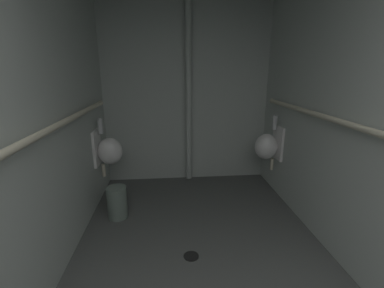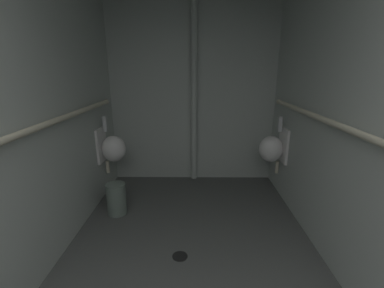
# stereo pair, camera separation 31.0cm
# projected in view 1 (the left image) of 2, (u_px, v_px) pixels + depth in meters

# --- Properties ---
(floor) EXTENTS (2.48, 4.08, 0.08)m
(floor) POSITION_uv_depth(u_px,v_px,m) (205.00, 274.00, 2.23)
(floor) COLOR #4C4F4C
(floor) RESTS_ON ground
(wall_left) EXTENTS (0.06, 4.08, 2.65)m
(wall_left) POSITION_uv_depth(u_px,v_px,m) (27.00, 118.00, 1.75)
(wall_left) COLOR #B4BCB5
(wall_left) RESTS_ON ground
(wall_right) EXTENTS (0.06, 4.08, 2.65)m
(wall_right) POSITION_uv_depth(u_px,v_px,m) (368.00, 112.00, 1.96)
(wall_right) COLOR #B4BCB5
(wall_right) RESTS_ON ground
(wall_back) EXTENTS (2.48, 0.06, 2.65)m
(wall_back) POSITION_uv_depth(u_px,v_px,m) (187.00, 91.00, 3.78)
(wall_back) COLOR #B4BCB5
(wall_back) RESTS_ON ground
(urinal_left_mid) EXTENTS (0.32, 0.30, 0.76)m
(urinal_left_mid) POSITION_uv_depth(u_px,v_px,m) (108.00, 150.00, 3.28)
(urinal_left_mid) COLOR white
(urinal_right_mid) EXTENTS (0.32, 0.30, 0.76)m
(urinal_right_mid) POSITION_uv_depth(u_px,v_px,m) (268.00, 146.00, 3.48)
(urinal_right_mid) COLOR white
(supply_pipe_left) EXTENTS (0.06, 3.26, 0.06)m
(supply_pipe_left) POSITION_uv_depth(u_px,v_px,m) (44.00, 133.00, 1.78)
(supply_pipe_left) COLOR beige
(supply_pipe_right) EXTENTS (0.06, 3.33, 0.06)m
(supply_pipe_right) POSITION_uv_depth(u_px,v_px,m) (356.00, 127.00, 1.96)
(supply_pipe_right) COLOR beige
(standpipe_back_wall) EXTENTS (0.08, 0.08, 2.60)m
(standpipe_back_wall) POSITION_uv_depth(u_px,v_px,m) (189.00, 92.00, 3.67)
(standpipe_back_wall) COLOR #B4BCB5
(standpipe_back_wall) RESTS_ON ground
(floor_drain) EXTENTS (0.14, 0.14, 0.01)m
(floor_drain) POSITION_uv_depth(u_px,v_px,m) (191.00, 256.00, 2.38)
(floor_drain) COLOR black
(floor_drain) RESTS_ON ground
(waste_bin) EXTENTS (0.22, 0.22, 0.37)m
(waste_bin) POSITION_uv_depth(u_px,v_px,m) (117.00, 202.00, 2.97)
(waste_bin) COLOR slate
(waste_bin) RESTS_ON ground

